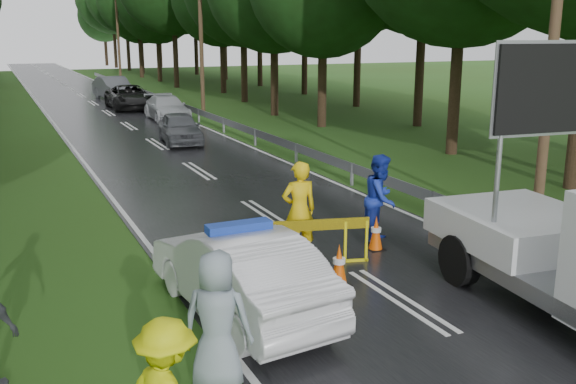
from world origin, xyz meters
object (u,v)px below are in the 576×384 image
civilian (381,198)px  officer (299,210)px  queue_car_first (180,128)px  queue_car_fourth (114,88)px  queue_car_third (130,97)px  police_sedan (240,273)px  barrier (313,231)px  queue_car_second (167,108)px

civilian → officer: bearing=147.4°
queue_car_first → queue_car_fourth: (0.76, 20.00, 0.15)m
civilian → queue_car_fourth: size_ratio=0.40×
queue_car_third → officer: bearing=-94.0°
queue_car_first → queue_car_third: size_ratio=0.73×
police_sedan → queue_car_third: bearing=-104.6°
barrier → queue_car_first: 15.74m
barrier → queue_car_first: bearing=99.4°
queue_car_second → queue_car_fourth: size_ratio=0.92×
civilian → queue_car_third: bearing=50.3°
officer → queue_car_third: officer is taller
police_sedan → queue_car_fourth: bearing=-103.5°
queue_car_fourth → queue_car_second: bearing=-94.6°
civilian → queue_car_second: 22.60m
barrier → queue_car_first: size_ratio=0.58×
queue_car_second → civilian: bearing=-91.2°
officer → civilian: officer is taller
officer → queue_car_second: bearing=-93.2°
barrier → queue_car_second: (2.98, 23.34, -0.07)m
officer → queue_car_first: 15.25m
civilian → queue_car_first: (-0.50, 14.90, -0.34)m
queue_car_first → queue_car_third: (0.62, 13.68, 0.08)m
police_sedan → queue_car_third: police_sedan is taller
civilian → queue_car_second: size_ratio=0.44×
queue_car_fourth → officer: bearing=-101.5°
queue_car_first → queue_car_fourth: bearing=94.3°
officer → civilian: 2.17m
queue_car_third → queue_car_fourth: (0.14, 6.32, 0.08)m
barrier → queue_car_second: bearing=97.9°
queue_car_second → police_sedan: bearing=-100.6°
police_sedan → queue_car_fourth: queue_car_fourth is taller
queue_car_first → barrier: bearing=-89.3°
barrier → queue_car_second: size_ratio=0.50×
police_sedan → barrier: size_ratio=2.01×
civilian → queue_car_fourth: bearing=50.1°
police_sedan → queue_car_second: 25.43m
officer → queue_car_third: bearing=-90.1°
queue_car_first → queue_car_second: bearing=86.1°
queue_car_fourth → police_sedan: bearing=-104.5°
barrier → civilian: size_ratio=1.13×
officer → queue_car_fourth: 35.24m
queue_car_first → queue_car_fourth: 20.02m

